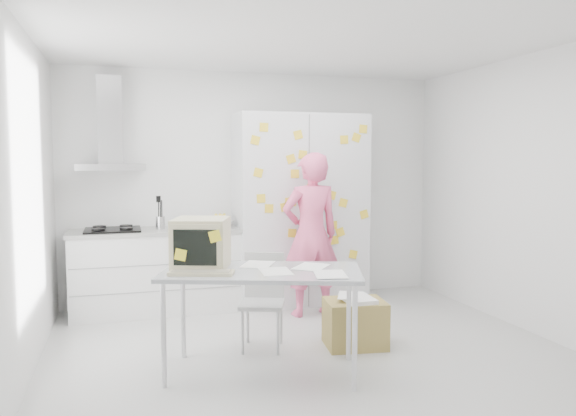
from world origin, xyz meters
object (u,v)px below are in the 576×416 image
object	(u,v)px
chair	(263,295)
cardboard_box	(355,323)
desk	(223,256)
person	(311,235)

from	to	relation	value
chair	cardboard_box	bearing A→B (deg)	4.86
desk	person	bearing A→B (deg)	67.00
desk	chair	xyz separation A→B (m)	(0.44, 0.47, -0.45)
chair	desk	bearing A→B (deg)	-112.44
chair	cardboard_box	world-z (taller)	chair
person	chair	bearing A→B (deg)	44.83
person	desk	bearing A→B (deg)	43.94
person	desk	xyz separation A→B (m)	(-1.18, -1.32, 0.05)
cardboard_box	person	bearing A→B (deg)	92.79
chair	cardboard_box	size ratio (longest dim) A/B	1.46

